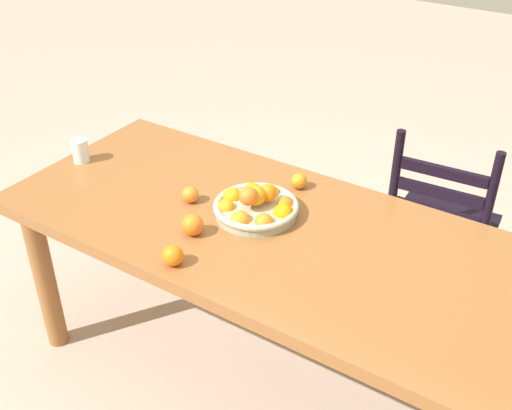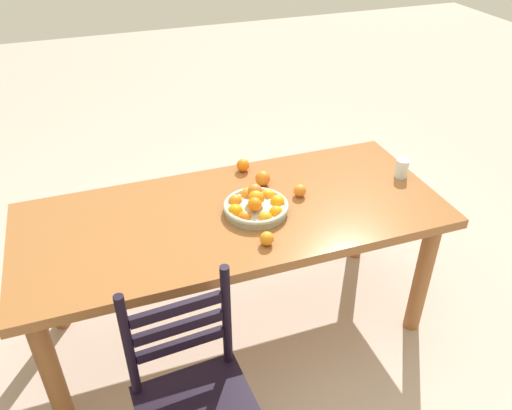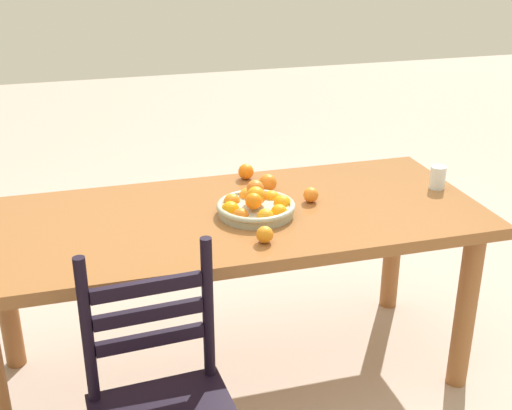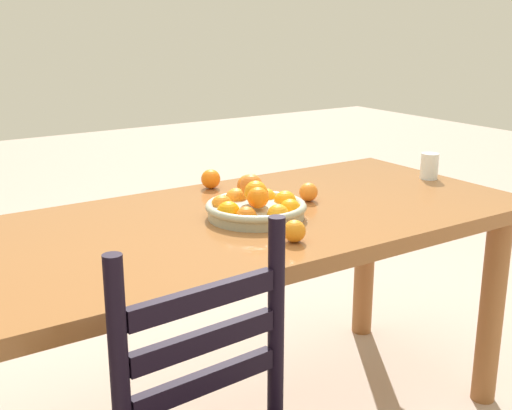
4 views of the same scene
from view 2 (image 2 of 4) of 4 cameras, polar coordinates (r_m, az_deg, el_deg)
ground_plane at (r=2.89m, az=-2.14°, el=-13.10°), size 12.00×12.00×0.00m
dining_table at (r=2.46m, az=-2.46°, el=-2.68°), size 1.99×0.84×0.75m
chair_near_window at (r=2.04m, az=-6.79°, el=-21.03°), size 0.45×0.45×0.95m
fruit_bowl at (r=2.37m, az=-0.01°, el=-0.08°), size 0.31×0.31×0.13m
orange_loose_0 at (r=2.18m, az=1.21°, el=-3.75°), size 0.06×0.06×0.06m
orange_loose_1 at (r=2.58m, az=0.76°, el=2.99°), size 0.08×0.08×0.08m
orange_loose_2 at (r=2.70m, az=-1.46°, el=4.45°), size 0.07×0.07×0.07m
orange_loose_3 at (r=2.50m, az=4.90°, el=1.61°), size 0.06×0.06×0.06m
drinking_glass at (r=2.75m, az=15.91°, el=3.94°), size 0.07×0.07×0.10m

